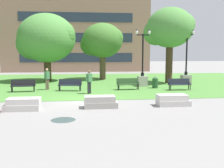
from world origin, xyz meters
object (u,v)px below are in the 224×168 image
(lamp_post_left, at_px, (142,75))
(concrete_block_left, at_px, (100,102))
(concrete_block_center, at_px, (23,104))
(trash_bin, at_px, (155,82))
(concrete_block_right, at_px, (173,100))
(person_bystander_near_lawn, at_px, (47,78))
(park_bench_near_left, at_px, (179,83))
(park_bench_far_left, at_px, (70,84))
(park_bench_far_right, at_px, (23,85))
(person_bystander_far_lawn, at_px, (89,80))
(park_bench_near_right, at_px, (128,83))
(lamp_post_right, at_px, (186,74))

(lamp_post_left, bearing_deg, concrete_block_left, -116.58)
(concrete_block_center, relative_size, trash_bin, 1.89)
(concrete_block_right, distance_m, person_bystander_near_lawn, 10.61)
(park_bench_near_left, xyz_separation_m, park_bench_far_left, (-8.61, 0.49, 0.00))
(concrete_block_left, height_order, park_bench_far_right, park_bench_far_right)
(concrete_block_right, bearing_deg, concrete_block_center, -177.92)
(park_bench_near_left, bearing_deg, concrete_block_left, -138.47)
(park_bench_near_left, distance_m, person_bystander_far_lawn, 7.25)
(concrete_block_left, distance_m, park_bench_near_left, 8.90)
(park_bench_near_right, height_order, park_bench_far_right, same)
(lamp_post_right, xyz_separation_m, lamp_post_left, (-4.24, -0.64, -0.02))
(concrete_block_center, height_order, park_bench_near_right, park_bench_near_right)
(concrete_block_center, distance_m, park_bench_near_right, 9.51)
(park_bench_near_right, relative_size, lamp_post_left, 0.37)
(concrete_block_right, xyz_separation_m, park_bench_near_left, (2.56, 5.82, 0.23))
(concrete_block_left, bearing_deg, park_bench_near_right, 68.06)
(concrete_block_left, distance_m, person_bystander_near_lawn, 8.12)
(park_bench_far_left, distance_m, person_bystander_near_lawn, 2.04)
(person_bystander_far_lawn, bearing_deg, lamp_post_right, 26.02)
(park_bench_far_left, bearing_deg, lamp_post_left, 19.12)
(concrete_block_right, xyz_separation_m, trash_bin, (0.97, 7.15, 0.20))
(concrete_block_right, relative_size, lamp_post_left, 0.36)
(trash_bin, bearing_deg, lamp_post_left, 120.77)
(concrete_block_right, distance_m, lamp_post_left, 8.50)
(concrete_block_left, relative_size, park_bench_near_right, 0.98)
(concrete_block_left, relative_size, trash_bin, 1.87)
(lamp_post_right, xyz_separation_m, person_bystander_near_lawn, (-12.30, -2.03, -0.06))
(park_bench_far_left, bearing_deg, concrete_block_left, -73.01)
(park_bench_near_right, xyz_separation_m, lamp_post_left, (1.64, 2.00, 0.49))
(person_bystander_near_lawn, relative_size, person_bystander_far_lawn, 1.00)
(park_bench_far_right, xyz_separation_m, person_bystander_far_lawn, (4.97, -1.51, 0.45))
(person_bystander_far_lawn, bearing_deg, park_bench_far_left, 132.36)
(concrete_block_center, distance_m, person_bystander_near_lawn, 7.41)
(park_bench_far_left, relative_size, park_bench_far_right, 1.01)
(park_bench_near_right, bearing_deg, concrete_block_left, -111.94)
(concrete_block_left, bearing_deg, park_bench_far_left, 106.99)
(park_bench_near_left, xyz_separation_m, person_bystander_near_lawn, (-10.44, 1.25, 0.44))
(park_bench_near_right, distance_m, person_bystander_far_lawn, 3.62)
(concrete_block_right, xyz_separation_m, person_bystander_far_lawn, (-4.59, 4.71, 0.68))
(concrete_block_left, xyz_separation_m, park_bench_near_right, (2.64, 6.55, 0.23))
(lamp_post_right, relative_size, person_bystander_near_lawn, 2.96)
(concrete_block_right, distance_m, lamp_post_right, 10.15)
(park_bench_near_left, height_order, park_bench_far_right, same)
(lamp_post_left, bearing_deg, person_bystander_far_lawn, -141.75)
(park_bench_far_right, bearing_deg, concrete_block_left, -49.05)
(concrete_block_right, distance_m, park_bench_near_right, 6.64)
(concrete_block_left, xyz_separation_m, park_bench_far_right, (-5.47, 6.30, 0.23))
(concrete_block_center, height_order, concrete_block_right, same)
(park_bench_far_left, bearing_deg, park_bench_near_left, -3.24)
(concrete_block_left, relative_size, park_bench_far_left, 0.97)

